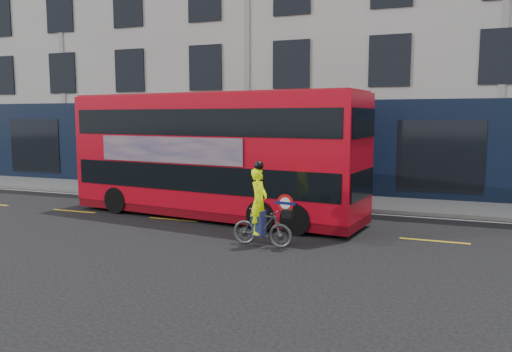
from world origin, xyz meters
The scene contains 8 objects.
ground centered at (0.00, 0.00, 0.00)m, with size 120.00×120.00×0.00m, color black.
pavement centered at (0.00, 6.50, 0.06)m, with size 60.00×3.00×0.12m, color gray.
kerb centered at (0.00, 5.00, 0.07)m, with size 60.00×0.12×0.13m, color slate.
building_terrace centered at (0.00, 12.94, 7.49)m, with size 50.00×10.07×15.00m.
road_edge_line centered at (0.00, 4.70, 0.00)m, with size 58.00×0.10×0.01m, color silver.
lane_dashes centered at (0.00, 1.50, 0.00)m, with size 58.00×0.12×0.01m, color #BE9416, non-canonical shape.
bus centered at (1.07, 2.32, 2.09)m, with size 10.30×3.60×4.07m.
cyclist centered at (3.82, -0.64, 0.75)m, with size 1.66×0.64×2.21m.
Camera 1 is at (8.14, -12.44, 3.32)m, focal length 35.00 mm.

